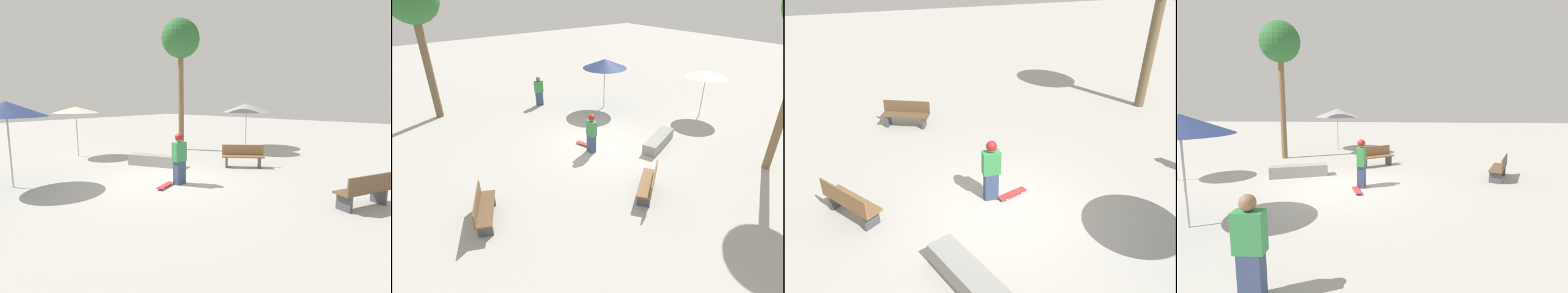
{
  "view_description": "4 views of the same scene",
  "coord_description": "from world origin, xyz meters",
  "views": [
    {
      "loc": [
        -6.83,
        6.64,
        2.64
      ],
      "look_at": [
        -0.99,
        -0.33,
        1.19
      ],
      "focal_mm": 28.0,
      "sensor_mm": 36.0,
      "label": 1
    },
    {
      "loc": [
        -7.09,
        -8.46,
        6.01
      ],
      "look_at": [
        -1.13,
        -0.6,
        0.63
      ],
      "focal_mm": 28.0,
      "sensor_mm": 36.0,
      "label": 2
    },
    {
      "loc": [
        6.7,
        -2.71,
        5.67
      ],
      "look_at": [
        -0.97,
        -0.21,
        1.26
      ],
      "focal_mm": 35.0,
      "sensor_mm": 36.0,
      "label": 3
    },
    {
      "loc": [
        -1.63,
        9.59,
        2.84
      ],
      "look_at": [
        -0.89,
        -0.45,
        1.3
      ],
      "focal_mm": 28.0,
      "sensor_mm": 36.0,
      "label": 4
    }
  ],
  "objects": [
    {
      "name": "bystander_watching",
      "position": [
        0.36,
        5.74,
        0.79
      ],
      "size": [
        0.44,
        0.25,
        1.57
      ],
      "rotation": [
        0.0,
        0.0,
        3.18
      ],
      "color": "#38476B",
      "rests_on": "ground_plane"
    },
    {
      "name": "concrete_ledge",
      "position": [
        1.95,
        -1.35,
        0.21
      ],
      "size": [
        2.16,
        1.23,
        0.43
      ],
      "rotation": [
        0.0,
        0.0,
        0.35
      ],
      "color": "gray",
      "rests_on": "ground_plane"
    },
    {
      "name": "palm_tree_center_right",
      "position": [
        3.78,
        -4.89,
        5.39
      ],
      "size": [
        1.9,
        1.9,
        6.5
      ],
      "color": "brown",
      "rests_on": "ground_plane"
    },
    {
      "name": "skateboard",
      "position": [
        -0.48,
        0.47,
        0.06
      ],
      "size": [
        0.43,
        0.82,
        0.07
      ],
      "rotation": [
        0.0,
        0.0,
        1.88
      ],
      "color": "red",
      "rests_on": "ground_plane"
    },
    {
      "name": "bench_far",
      "position": [
        -0.83,
        -3.37,
        0.43
      ],
      "size": [
        1.56,
        1.29,
        0.85
      ],
      "rotation": [
        0.0,
        0.0,
        0.62
      ],
      "color": "#47474C",
      "rests_on": "ground_plane"
    },
    {
      "name": "shade_umbrella_grey",
      "position": [
        1.65,
        -7.74,
        2.12
      ],
      "size": [
        2.55,
        2.55,
        2.36
      ],
      "color": "#B7B7BC",
      "rests_on": "ground_plane"
    },
    {
      "name": "shade_umbrella_navy",
      "position": [
        2.97,
        3.4,
        2.33
      ],
      "size": [
        2.25,
        2.25,
        2.55
      ],
      "color": "#B7B7BC",
      "rests_on": "ground_plane"
    },
    {
      "name": "ground_plane",
      "position": [
        0.0,
        0.0,
        0.0
      ],
      "size": [
        60.0,
        60.0,
        0.0
      ],
      "primitive_type": "plane",
      "color": "#B2AFA8"
    },
    {
      "name": "skater_main",
      "position": [
        -0.56,
        -0.07,
        0.86
      ],
      "size": [
        0.27,
        0.44,
        1.59
      ],
      "rotation": [
        0.0,
        0.0,
        1.5
      ],
      "color": "#38476B",
      "rests_on": "ground_plane"
    },
    {
      "name": "bench_near",
      "position": [
        -5.42,
        -1.43,
        0.43
      ],
      "size": [
        1.07,
        1.64,
        0.85
      ],
      "rotation": [
        0.0,
        0.0,
        4.28
      ],
      "color": "#47474C",
      "rests_on": "ground_plane"
    }
  ]
}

